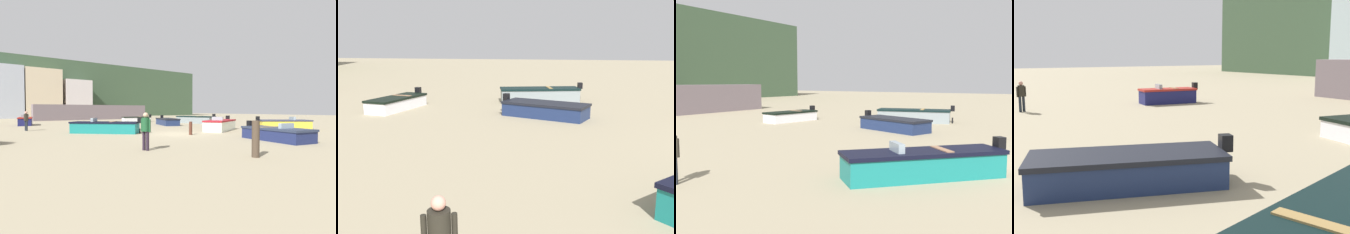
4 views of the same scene
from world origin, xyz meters
TOP-DOWN VIEW (x-y plane):
  - boat_grey_0 at (10.72, 9.88)m, footprint 2.97×5.49m
  - boat_white_4 at (6.24, 17.75)m, footprint 4.44×2.11m
  - boat_navy_6 at (5.63, 9.06)m, footprint 3.01×4.78m

SIDE VIEW (x-z plane):
  - boat_white_4 at x=6.24m, z-range -0.15..0.92m
  - boat_navy_6 at x=5.63m, z-range -0.15..0.94m
  - boat_grey_0 at x=10.72m, z-range -0.15..1.11m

